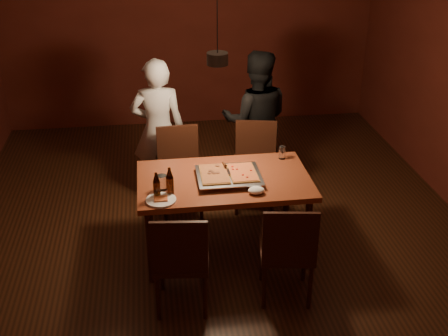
{
  "coord_description": "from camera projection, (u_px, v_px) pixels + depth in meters",
  "views": [
    {
      "loc": [
        -0.57,
        -4.51,
        3.02
      ],
      "look_at": [
        0.02,
        -0.23,
        0.85
      ],
      "focal_mm": 45.0,
      "sensor_mm": 36.0,
      "label": 1
    }
  ],
  "objects": [
    {
      "name": "diner_white",
      "position": [
        158.0,
        130.0,
        5.82
      ],
      "size": [
        0.57,
        0.39,
        1.52
      ],
      "primitive_type": "imported",
      "rotation": [
        0.0,
        0.0,
        3.1
      ],
      "color": "silver",
      "rests_on": "floor"
    },
    {
      "name": "chair_far_left",
      "position": [
        179.0,
        163.0,
        5.64
      ],
      "size": [
        0.44,
        0.44,
        0.49
      ],
      "rotation": [
        0.0,
        0.0,
        3.19
      ],
      "color": "#38190F",
      "rests_on": "floor"
    },
    {
      "name": "water_glass_right",
      "position": [
        282.0,
        153.0,
        5.21
      ],
      "size": [
        0.06,
        0.06,
        0.12
      ],
      "primitive_type": "cylinder",
      "color": "silver",
      "rests_on": "dining_table"
    },
    {
      "name": "spatula",
      "position": [
        227.0,
        172.0,
        4.85
      ],
      "size": [
        0.11,
        0.25,
        0.04
      ],
      "primitive_type": null,
      "rotation": [
        0.0,
        0.0,
        0.07
      ],
      "color": "silver",
      "rests_on": "pizza_tray"
    },
    {
      "name": "dining_table",
      "position": [
        224.0,
        186.0,
        4.91
      ],
      "size": [
        1.5,
        0.9,
        0.75
      ],
      "color": "brown",
      "rests_on": "floor"
    },
    {
      "name": "diner_dark",
      "position": [
        256.0,
        120.0,
        6.04
      ],
      "size": [
        0.82,
        0.68,
        1.53
      ],
      "primitive_type": "imported",
      "rotation": [
        0.0,
        0.0,
        3.0
      ],
      "color": "black",
      "rests_on": "floor"
    },
    {
      "name": "beer_bottle_a",
      "position": [
        157.0,
        185.0,
        4.53
      ],
      "size": [
        0.06,
        0.06,
        0.22
      ],
      "color": "black",
      "rests_on": "dining_table"
    },
    {
      "name": "chair_near_right",
      "position": [
        288.0,
        245.0,
        4.34
      ],
      "size": [
        0.48,
        0.48,
        0.49
      ],
      "rotation": [
        0.0,
        0.0,
        -0.14
      ],
      "color": "#38190F",
      "rests_on": "floor"
    },
    {
      "name": "pizza_meat",
      "position": [
        214.0,
        174.0,
        4.83
      ],
      "size": [
        0.24,
        0.38,
        0.02
      ],
      "primitive_type": "cube",
      "rotation": [
        0.0,
        0.0,
        -0.01
      ],
      "color": "maroon",
      "rests_on": "pizza_tray"
    },
    {
      "name": "plate_slice",
      "position": [
        161.0,
        200.0,
        4.52
      ],
      "size": [
        0.25,
        0.25,
        0.03
      ],
      "color": "white",
      "rests_on": "dining_table"
    },
    {
      "name": "room_shell",
      "position": [
        218.0,
        99.0,
        4.79
      ],
      "size": [
        6.0,
        6.0,
        6.0
      ],
      "color": "#3A1D0F",
      "rests_on": "ground"
    },
    {
      "name": "pizza_tray",
      "position": [
        229.0,
        177.0,
        4.85
      ],
      "size": [
        0.59,
        0.5,
        0.05
      ],
      "primitive_type": "cube",
      "rotation": [
        0.0,
        0.0,
        -0.09
      ],
      "color": "silver",
      "rests_on": "dining_table"
    },
    {
      "name": "chair_far_right",
      "position": [
        255.0,
        157.0,
        5.76
      ],
      "size": [
        0.5,
        0.5,
        0.49
      ],
      "rotation": [
        0.0,
        0.0,
        2.94
      ],
      "color": "#38190F",
      "rests_on": "floor"
    },
    {
      "name": "napkin",
      "position": [
        256.0,
        190.0,
        4.63
      ],
      "size": [
        0.14,
        0.11,
        0.06
      ],
      "primitive_type": "ellipsoid",
      "color": "white",
      "rests_on": "dining_table"
    },
    {
      "name": "beer_bottle_b",
      "position": [
        170.0,
        181.0,
        4.58
      ],
      "size": [
        0.06,
        0.06,
        0.24
      ],
      "color": "black",
      "rests_on": "dining_table"
    },
    {
      "name": "pizza_cheese",
      "position": [
        243.0,
        172.0,
        4.86
      ],
      "size": [
        0.24,
        0.37,
        0.02
      ],
      "primitive_type": "cube",
      "rotation": [
        0.0,
        0.0,
        0.02
      ],
      "color": "gold",
      "rests_on": "pizza_tray"
    },
    {
      "name": "chair_near_left",
      "position": [
        181.0,
        255.0,
        4.23
      ],
      "size": [
        0.46,
        0.46,
        0.49
      ],
      "rotation": [
        0.0,
        0.0,
        -0.11
      ],
      "color": "#38190F",
      "rests_on": "floor"
    },
    {
      "name": "pendant_lamp",
      "position": [
        217.0,
        57.0,
        4.63
      ],
      "size": [
        0.18,
        0.18,
        1.1
      ],
      "color": "black",
      "rests_on": "ceiling"
    },
    {
      "name": "water_glass_left",
      "position": [
        162.0,
        183.0,
        4.67
      ],
      "size": [
        0.08,
        0.08,
        0.13
      ],
      "primitive_type": "cylinder",
      "color": "silver",
      "rests_on": "dining_table"
    }
  ]
}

